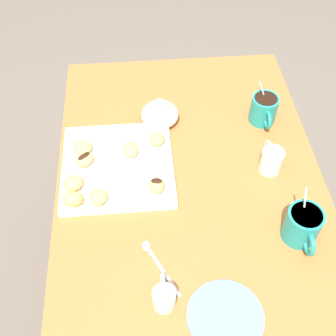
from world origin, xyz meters
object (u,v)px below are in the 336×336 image
at_px(ice_cream_bowl, 160,113).
at_px(saucer_sky_left, 225,317).
at_px(pastry_plate_square, 118,166).
at_px(dining_table, 188,204).
at_px(chocolate_sauce_pitcher, 164,297).
at_px(beignet_2, 157,186).
at_px(beignet_5, 73,199).
at_px(beignet_3, 130,149).
at_px(beignet_4, 157,139).
at_px(beignet_0, 85,160).
at_px(beignet_7, 98,197).
at_px(coffee_mug_teal_right, 303,225).
at_px(coffee_mug_teal_left, 264,109).
at_px(beignet_1, 73,183).
at_px(beignet_6, 82,148).
at_px(cream_pitcher_white, 271,159).

xyz_separation_m(ice_cream_bowl, saucer_sky_left, (0.61, 0.10, -0.03)).
bearing_deg(saucer_sky_left, pastry_plate_square, -152.73).
height_order(dining_table, pastry_plate_square, pastry_plate_square).
relative_size(chocolate_sauce_pitcher, saucer_sky_left, 0.55).
bearing_deg(beignet_2, beignet_5, -83.45).
bearing_deg(beignet_3, chocolate_sauce_pitcher, 8.02).
height_order(ice_cream_bowl, beignet_4, ice_cream_bowl).
bearing_deg(dining_table, pastry_plate_square, -104.04).
relative_size(ice_cream_bowl, beignet_0, 2.08).
distance_m(beignet_0, beignet_7, 0.14).
height_order(coffee_mug_teal_right, beignet_5, coffee_mug_teal_right).
height_order(coffee_mug_teal_right, beignet_3, coffee_mug_teal_right).
xyz_separation_m(ice_cream_bowl, beignet_0, (0.16, -0.22, -0.01)).
height_order(coffee_mug_teal_left, saucer_sky_left, coffee_mug_teal_left).
distance_m(dining_table, pastry_plate_square, 0.25).
xyz_separation_m(beignet_1, beignet_5, (0.05, 0.00, 0.00)).
height_order(beignet_0, beignet_6, beignet_6).
relative_size(ice_cream_bowl, saucer_sky_left, 0.67).
relative_size(pastry_plate_square, coffee_mug_teal_right, 2.17).
bearing_deg(beignet_3, cream_pitcher_white, 78.64).
relative_size(beignet_3, beignet_5, 1.05).
relative_size(ice_cream_bowl, beignet_6, 2.09).
distance_m(coffee_mug_teal_left, ice_cream_bowl, 0.31).
bearing_deg(coffee_mug_teal_right, coffee_mug_teal_left, 180.00).
bearing_deg(ice_cream_bowl, cream_pitcher_white, 54.05).
relative_size(chocolate_sauce_pitcher, beignet_5, 1.74).
bearing_deg(cream_pitcher_white, pastry_plate_square, -95.30).
bearing_deg(beignet_6, dining_table, 70.55).
distance_m(ice_cream_bowl, saucer_sky_left, 0.62).
bearing_deg(beignet_0, saucer_sky_left, 35.00).
distance_m(beignet_0, beignet_3, 0.13).
bearing_deg(dining_table, beignet_0, -101.80).
distance_m(chocolate_sauce_pitcher, beignet_5, 0.35).
relative_size(beignet_1, beignet_5, 1.00).
distance_m(saucer_sky_left, beignet_0, 0.55).
distance_m(coffee_mug_teal_left, beignet_3, 0.42).
relative_size(dining_table, coffee_mug_teal_left, 8.00).
xyz_separation_m(chocolate_sauce_pitcher, beignet_1, (-0.33, -0.21, 0.00)).
relative_size(beignet_1, beignet_7, 0.98).
height_order(ice_cream_bowl, chocolate_sauce_pitcher, ice_cream_bowl).
xyz_separation_m(beignet_3, beignet_7, (0.16, -0.09, 0.00)).
bearing_deg(saucer_sky_left, beignet_5, -133.08).
bearing_deg(ice_cream_bowl, coffee_mug_teal_right, 36.11).
height_order(beignet_2, beignet_5, same).
relative_size(coffee_mug_teal_right, beignet_0, 2.62).
bearing_deg(dining_table, beignet_5, -76.60).
xyz_separation_m(pastry_plate_square, ice_cream_bowl, (-0.17, 0.13, 0.03)).
distance_m(pastry_plate_square, ice_cream_bowl, 0.22).
bearing_deg(beignet_4, ice_cream_bowl, 170.70).
distance_m(beignet_3, beignet_6, 0.14).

